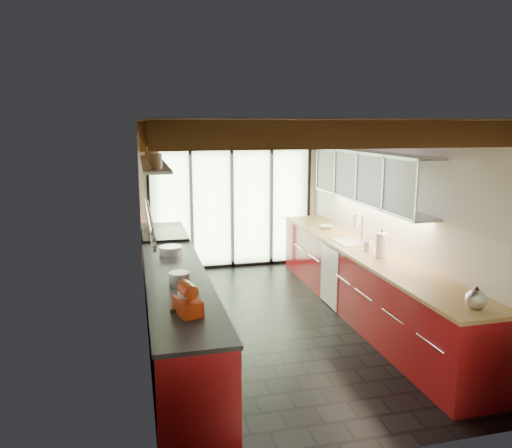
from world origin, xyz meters
The scene contains 18 objects.
ground centered at (0.00, 0.00, 0.00)m, with size 5.50×5.50×0.00m, color black.
room_shell centered at (0.00, 0.00, 1.65)m, with size 5.50×5.50×5.50m.
ceiling_beams centered at (0.00, 0.38, 2.46)m, with size 3.14×5.06×4.90m.
glass_door centered at (0.00, 2.69, 1.66)m, with size 2.95×0.10×2.90m.
left_counter centered at (-1.28, 0.00, 0.46)m, with size 0.68×5.00×0.92m.
range_stove centered at (-1.28, 1.45, 0.47)m, with size 0.66×0.90×0.97m.
right_counter centered at (1.27, 0.00, 0.46)m, with size 0.68×5.00×0.92m.
sink_assembly centered at (1.29, 0.40, 0.96)m, with size 0.45×0.52×0.43m.
upper_cabinets_right centered at (1.43, 0.30, 1.85)m, with size 0.34×3.00×3.00m.
left_wall_fixtures centered at (-1.47, 0.29, 1.78)m, with size 0.28×2.60×0.96m.
stand_mixer centered at (-1.27, -1.74, 1.03)m, with size 0.25×0.35×0.29m.
pot_large centered at (-1.27, -0.94, 0.99)m, with size 0.22×0.22×0.14m, color silver.
pot_small centered at (-1.27, 0.32, 0.97)m, with size 0.29×0.29×0.11m, color silver.
cutting_board centered at (-1.27, -1.54, 0.94)m, with size 0.26×0.36×0.03m, color brown.
kettle centered at (1.27, -2.25, 1.02)m, with size 0.22×0.25×0.22m.
paper_towel centered at (1.27, -0.45, 1.07)m, with size 0.16×0.16×0.37m.
soap_bottle centered at (1.27, -0.11, 1.02)m, with size 0.09×0.09×0.19m, color silver.
bowl centered at (1.27, 1.37, 0.95)m, with size 0.21×0.21×0.05m, color silver.
Camera 1 is at (-1.68, -5.93, 2.56)m, focal length 35.00 mm.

